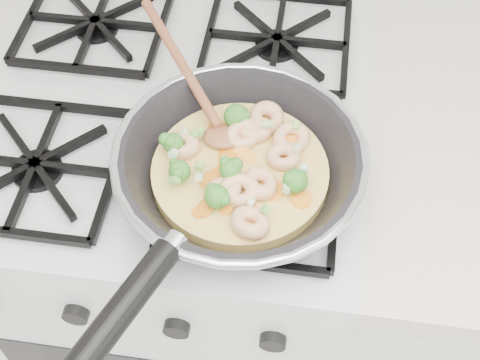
# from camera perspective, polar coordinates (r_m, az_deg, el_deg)

# --- Properties ---
(stove) EXTENTS (0.60, 0.60, 0.92)m
(stove) POSITION_cam_1_polar(r_m,az_deg,el_deg) (1.35, -4.74, -6.38)
(stove) COLOR silver
(stove) RESTS_ON ground
(skillet) EXTENTS (0.35, 0.58, 0.09)m
(skillet) POSITION_cam_1_polar(r_m,az_deg,el_deg) (0.84, -0.22, 1.04)
(skillet) COLOR black
(skillet) RESTS_ON stove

